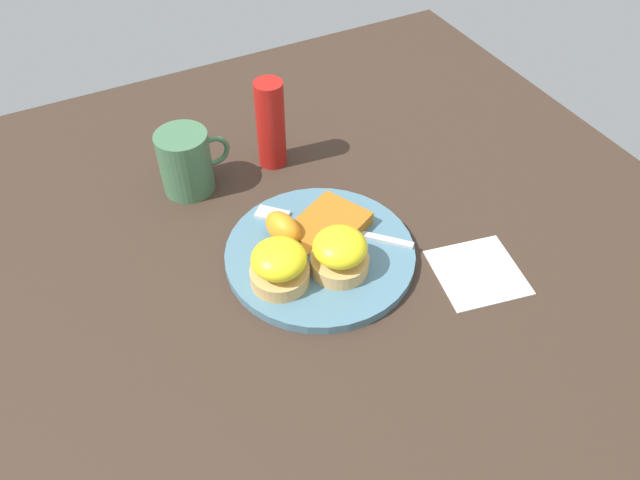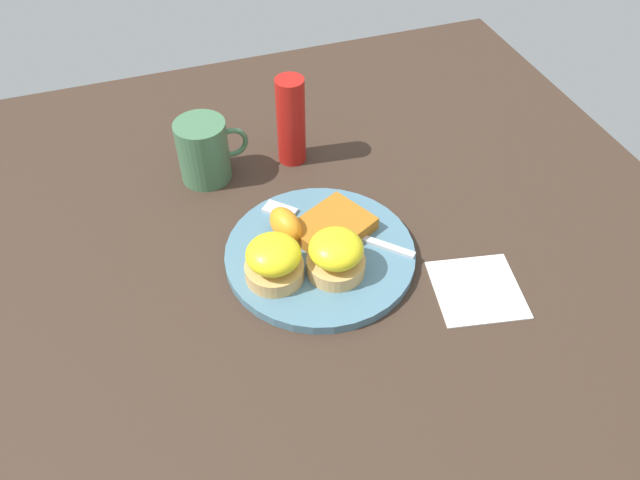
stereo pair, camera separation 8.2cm
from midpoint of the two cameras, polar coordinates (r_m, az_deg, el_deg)
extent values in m
plane|color=#38281E|center=(0.85, -2.78, -1.75)|extent=(1.10, 1.10, 0.00)
cylinder|color=slate|center=(0.84, -2.79, -1.43)|extent=(0.26, 0.26, 0.01)
cylinder|color=tan|center=(0.80, -6.65, -3.36)|extent=(0.08, 0.08, 0.02)
ellipsoid|color=yellow|center=(0.77, -6.83, -1.88)|extent=(0.07, 0.07, 0.04)
cylinder|color=tan|center=(0.80, -1.12, -2.28)|extent=(0.08, 0.08, 0.02)
ellipsoid|color=yellow|center=(0.78, -1.15, -0.78)|extent=(0.07, 0.07, 0.04)
cube|color=#AD641A|center=(0.85, -1.96, 1.08)|extent=(0.13, 0.12, 0.02)
ellipsoid|color=orange|center=(0.84, -6.21, 0.91)|extent=(0.05, 0.07, 0.04)
cube|color=silver|center=(0.85, 1.88, 0.20)|extent=(0.09, 0.09, 0.00)
cube|color=silver|center=(0.89, -7.03, 2.20)|extent=(0.05, 0.05, 0.00)
cylinder|color=#42704C|center=(0.95, -14.67, 6.79)|extent=(0.08, 0.08, 0.10)
torus|color=#42704C|center=(0.95, -12.19, 7.85)|extent=(0.05, 0.01, 0.05)
cube|color=white|center=(0.84, 11.56, -3.02)|extent=(0.13, 0.13, 0.00)
cylinder|color=#B21914|center=(0.96, -7.02, 10.37)|extent=(0.04, 0.04, 0.14)
camera|label=1|loc=(0.04, -92.87, -2.93)|focal=35.00mm
camera|label=2|loc=(0.04, 87.13, 2.93)|focal=35.00mm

